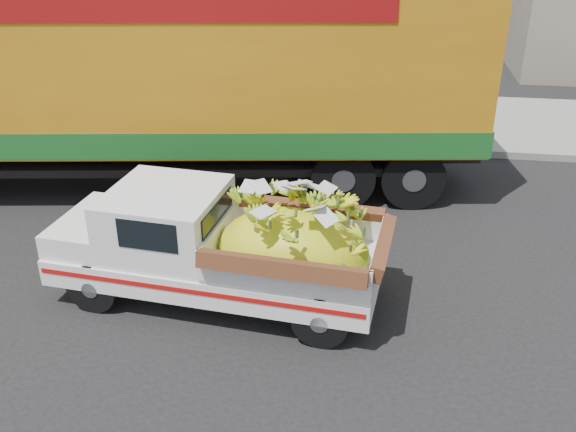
# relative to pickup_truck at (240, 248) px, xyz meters

# --- Properties ---
(ground) EXTENTS (100.00, 100.00, 0.00)m
(ground) POSITION_rel_pickup_truck_xyz_m (-1.39, 0.21, -0.81)
(ground) COLOR black
(ground) RESTS_ON ground
(curb) EXTENTS (60.00, 0.25, 0.15)m
(curb) POSITION_rel_pickup_truck_xyz_m (-1.39, 6.00, -0.73)
(curb) COLOR gray
(curb) RESTS_ON ground
(sidewalk) EXTENTS (60.00, 4.00, 0.14)m
(sidewalk) POSITION_rel_pickup_truck_xyz_m (-1.39, 8.10, -0.74)
(sidewalk) COLOR gray
(sidewalk) RESTS_ON ground
(pickup_truck) EXTENTS (4.41, 1.98, 1.50)m
(pickup_truck) POSITION_rel_pickup_truck_xyz_m (0.00, 0.00, 0.00)
(pickup_truck) COLOR black
(pickup_truck) RESTS_ON ground
(semi_trailer) EXTENTS (12.07, 4.33, 3.80)m
(semi_trailer) POSITION_rel_pickup_truck_xyz_m (-2.48, 3.56, 1.32)
(semi_trailer) COLOR black
(semi_trailer) RESTS_ON ground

